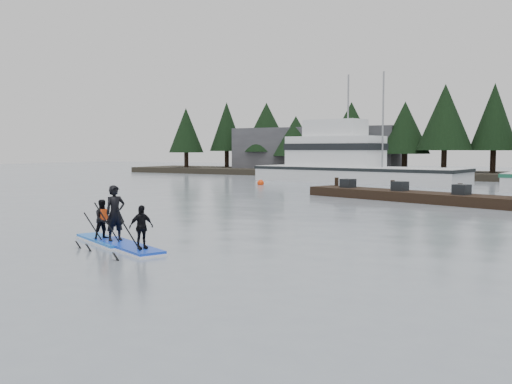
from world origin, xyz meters
The scene contains 10 objects.
ground centered at (0.00, 0.00, 0.00)m, with size 160.00×160.00×0.00m, color gray.
far_shore centered at (0.00, 42.00, 0.30)m, with size 70.00×8.00×0.60m, color #2D281E.
treeline centered at (0.00, 42.00, 0.00)m, with size 60.00×4.00×8.00m, color black, non-canonical shape.
waterfront_building centered at (-14.00, 44.00, 2.50)m, with size 18.00×6.00×5.00m, color #4C4C51.
fishing_boat_large centered at (-5.67, 31.78, 0.74)m, with size 17.89×7.44×9.83m.
floating_dock centered at (4.28, 16.77, 0.25)m, with size 15.10×2.01×0.50m, color black.
buoy_a centered at (-10.39, 25.00, 0.00)m, with size 0.51×0.51×0.51m, color #EA3B0B.
buoy_b centered at (-2.06, 21.95, 0.00)m, with size 0.55×0.55×0.55m, color #EA3B0B.
paddleboard_solo centered at (-1.42, -0.58, 0.43)m, with size 2.85×1.81×1.77m.
paddleboard_duo centered at (-0.19, -0.99, 0.58)m, with size 3.23×2.03×2.21m.
Camera 1 is at (10.68, -12.80, 2.74)m, focal length 40.00 mm.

